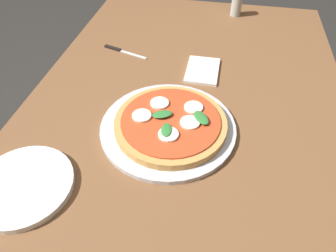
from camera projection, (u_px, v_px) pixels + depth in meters
ground_plane at (177, 245)px, 1.23m from camera, size 6.00×6.00×0.00m
dining_table at (182, 145)px, 0.81m from camera, size 1.37×0.81×0.70m
serving_tray at (168, 127)px, 0.70m from camera, size 0.31×0.31×0.01m
pizza at (171, 123)px, 0.69m from camera, size 0.25×0.25×0.03m
plate_white at (23, 186)px, 0.59m from camera, size 0.19×0.19×0.01m
napkin at (202, 70)px, 0.87m from camera, size 0.13×0.09×0.01m
knife at (120, 50)px, 0.95m from camera, size 0.05×0.15×0.01m
pepper_shaker at (237, 4)px, 1.10m from camera, size 0.04×0.04×0.08m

